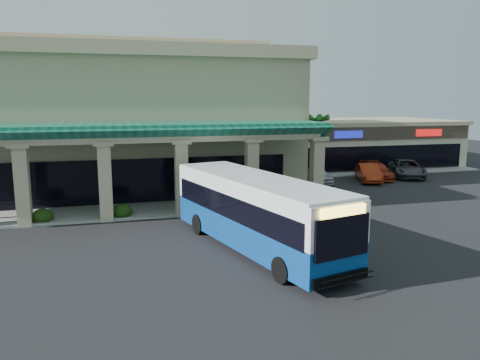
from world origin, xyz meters
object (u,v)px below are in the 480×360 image
object	(u,v)px
car_red	(376,171)
car_gray	(406,168)
car_white	(368,173)
transit_bus	(256,214)
pedestrian	(320,216)
car_silver	(317,175)

from	to	relation	value
car_red	car_gray	size ratio (longest dim) A/B	0.87
car_red	car_white	bearing A→B (deg)	-129.33
transit_bus	car_white	world-z (taller)	transit_bus
car_white	car_red	world-z (taller)	car_white
car_white	car_gray	xyz separation A→B (m)	(4.69, 1.27, 0.02)
pedestrian	car_silver	size ratio (longest dim) A/B	0.49
car_white	pedestrian	bearing A→B (deg)	-109.28
transit_bus	pedestrian	size ratio (longest dim) A/B	6.29
car_silver	car_white	bearing A→B (deg)	-3.00
car_red	car_gray	world-z (taller)	car_gray
transit_bus	car_silver	bearing A→B (deg)	42.23
transit_bus	car_white	bearing A→B (deg)	31.20
transit_bus	car_red	size ratio (longest dim) A/B	2.51
car_white	car_red	xyz separation A→B (m)	(1.43, 1.07, -0.05)
pedestrian	car_gray	distance (m)	21.85
car_silver	transit_bus	bearing A→B (deg)	-121.88
transit_bus	car_silver	world-z (taller)	transit_bus
transit_bus	pedestrian	world-z (taller)	transit_bus
transit_bus	pedestrian	xyz separation A→B (m)	(4.07, 1.50, -0.76)
car_silver	car_gray	size ratio (longest dim) A/B	0.70
car_gray	car_silver	bearing A→B (deg)	-152.72
transit_bus	car_gray	distance (m)	25.90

